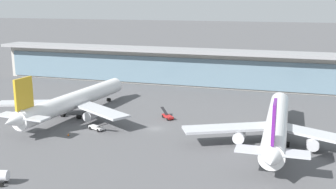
# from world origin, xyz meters

# --- Properties ---
(ground_plane) EXTENTS (1200.00, 1200.00, 0.00)m
(ground_plane) POSITION_xyz_m (0.00, 0.00, 0.00)
(ground_plane) COLOR #515154
(airliner_left_stand) EXTENTS (44.93, 58.63, 15.60)m
(airliner_left_stand) POSITION_xyz_m (-27.74, 3.96, 4.91)
(airliner_left_stand) COLOR white
(airliner_left_stand) RESTS_ON ground
(airliner_centre_stand) EXTENTS (45.08, 58.50, 15.60)m
(airliner_centre_stand) POSITION_xyz_m (32.40, -2.50, 4.91)
(airliner_centre_stand) COLOR white
(airliner_centre_stand) RESTS_ON ground
(service_truck_near_nose_white) EXTENTS (6.76, 4.03, 2.70)m
(service_truck_near_nose_white) POSITION_xyz_m (-14.68, -6.19, 0.81)
(service_truck_near_nose_white) COLOR silver
(service_truck_near_nose_white) RESTS_ON ground
(service_truck_under_wing_blue) EXTENTS (6.20, 5.25, 2.70)m
(service_truck_under_wing_blue) POSITION_xyz_m (-46.93, 9.88, 0.81)
(service_truck_under_wing_blue) COLOR #234C9E
(service_truck_under_wing_blue) RESTS_ON ground
(service_truck_by_tail_red) EXTENTS (5.54, 5.98, 2.70)m
(service_truck_by_tail_red) POSITION_xyz_m (0.15, 10.54, 0.81)
(service_truck_by_tail_red) COLOR #B21E1E
(service_truck_by_tail_red) RESTS_ON ground
(terminal_building) EXTENTS (185.41, 12.80, 15.20)m
(terminal_building) POSITION_xyz_m (0.00, 61.02, 7.87)
(terminal_building) COLOR #B2ADA3
(terminal_building) RESTS_ON ground
(safety_cone_alpha) EXTENTS (0.62, 0.62, 0.70)m
(safety_cone_alpha) POSITION_xyz_m (-19.70, -12.72, 0.32)
(safety_cone_alpha) COLOR orange
(safety_cone_alpha) RESTS_ON ground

